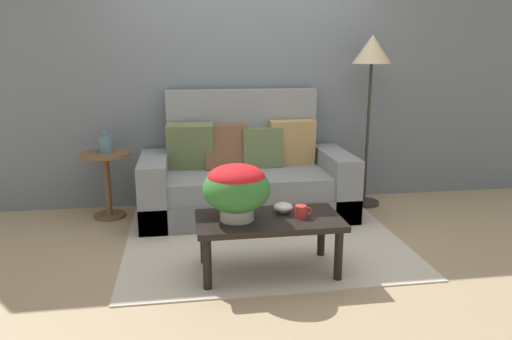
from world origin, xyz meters
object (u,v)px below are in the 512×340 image
(side_table, at_px, (107,173))
(potted_plant, at_px, (237,187))
(coffee_table, at_px, (269,225))
(snack_bowl, at_px, (283,207))
(floor_lamp, at_px, (371,63))
(coffee_mug, at_px, (301,212))
(table_vase, at_px, (105,143))
(couch, at_px, (245,179))

(side_table, distance_m, potted_plant, 1.76)
(coffee_table, height_order, snack_bowl, snack_bowl)
(floor_lamp, relative_size, potted_plant, 3.67)
(side_table, relative_size, coffee_mug, 5.02)
(side_table, xyz_separation_m, snack_bowl, (1.40, -1.29, 0.02))
(floor_lamp, bearing_deg, table_vase, 179.91)
(potted_plant, distance_m, snack_bowl, 0.41)
(coffee_table, relative_size, table_vase, 4.89)
(floor_lamp, height_order, potted_plant, floor_lamp)
(coffee_table, xyz_separation_m, snack_bowl, (0.12, 0.09, 0.10))
(snack_bowl, bearing_deg, coffee_table, -142.25)
(floor_lamp, height_order, coffee_mug, floor_lamp)
(potted_plant, distance_m, coffee_mug, 0.48)
(coffee_mug, bearing_deg, side_table, 136.58)
(floor_lamp, distance_m, potted_plant, 2.18)
(couch, xyz_separation_m, coffee_mug, (0.21, -1.33, 0.10))
(snack_bowl, height_order, table_vase, table_vase)
(side_table, height_order, snack_bowl, side_table)
(couch, bearing_deg, potted_plant, -100.10)
(floor_lamp, distance_m, coffee_mug, 2.01)
(coffee_mug, height_order, table_vase, table_vase)
(side_table, height_order, floor_lamp, floor_lamp)
(coffee_table, height_order, side_table, side_table)
(coffee_table, distance_m, snack_bowl, 0.18)
(snack_bowl, bearing_deg, side_table, 137.25)
(coffee_table, relative_size, snack_bowl, 7.07)
(coffee_mug, height_order, snack_bowl, coffee_mug)
(side_table, height_order, potted_plant, potted_plant)
(coffee_table, bearing_deg, potted_plant, -178.25)
(potted_plant, height_order, snack_bowl, potted_plant)
(couch, relative_size, table_vase, 9.51)
(snack_bowl, bearing_deg, floor_lamp, 49.18)
(coffee_table, distance_m, coffee_mug, 0.24)
(couch, xyz_separation_m, table_vase, (-1.28, 0.11, 0.36))
(coffee_mug, relative_size, table_vase, 0.60)
(potted_plant, relative_size, snack_bowl, 3.22)
(couch, bearing_deg, snack_bowl, -84.65)
(side_table, bearing_deg, coffee_mug, -43.42)
(potted_plant, bearing_deg, floor_lamp, 43.67)
(floor_lamp, xyz_separation_m, potted_plant, (-1.47, -1.40, -0.78))
(table_vase, bearing_deg, couch, -4.69)
(floor_lamp, xyz_separation_m, coffee_mug, (-1.03, -1.43, -0.96))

